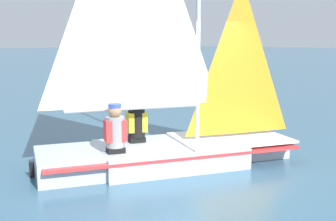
# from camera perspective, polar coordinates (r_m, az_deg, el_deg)

# --- Properties ---
(ground_plane) EXTENTS (260.00, 260.00, 0.00)m
(ground_plane) POSITION_cam_1_polar(r_m,az_deg,el_deg) (7.55, 0.00, -7.23)
(ground_plane) COLOR #38607A
(sailboat_main) EXTENTS (4.67, 3.11, 5.29)m
(sailboat_main) POSITION_cam_1_polar(r_m,az_deg,el_deg) (7.37, -0.30, -1.83)
(sailboat_main) COLOR #B2BCCC
(sailboat_main) RESTS_ON ground_plane
(sailor_helm) EXTENTS (0.41, 0.39, 1.16)m
(sailor_helm) POSITION_cam_1_polar(r_m,az_deg,el_deg) (7.58, -4.28, -2.27)
(sailor_helm) COLOR black
(sailor_helm) RESTS_ON ground_plane
(sailor_crew) EXTENTS (0.41, 0.39, 1.16)m
(sailor_crew) POSITION_cam_1_polar(r_m,az_deg,el_deg) (6.89, -7.14, -3.49)
(sailor_crew) COLOR black
(sailor_crew) RESTS_ON ground_plane
(buoy_marker) EXTENTS (0.52, 0.52, 1.15)m
(buoy_marker) POSITION_cam_1_polar(r_m,az_deg,el_deg) (14.40, 11.16, 1.34)
(buoy_marker) COLOR red
(buoy_marker) RESTS_ON ground_plane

